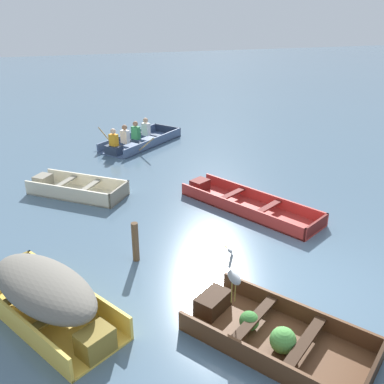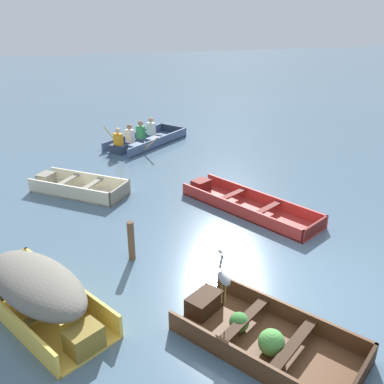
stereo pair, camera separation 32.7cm
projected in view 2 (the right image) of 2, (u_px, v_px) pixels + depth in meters
The scene contains 8 objects.
ground_plane at pixel (281, 296), 7.25m from camera, with size 80.00×80.00×0.00m, color slate.
dinghy_dark_varnish_foreground at pixel (259, 335), 6.22m from camera, with size 2.61×2.92×0.42m.
skiff_cream_near_moored at pixel (76, 187), 11.24m from camera, with size 2.58×2.32×0.38m.
skiff_yellow_mid_moored at pixel (38, 289), 6.65m from camera, with size 2.40×2.97×0.84m.
skiff_red_far_moored at pixel (245, 204), 10.35m from camera, with size 2.62×3.62×0.31m.
rowboat_slate_blue_with_crew at pixel (142, 140), 14.92m from camera, with size 3.22×2.97×0.89m.
heron_on_dinghy at pixel (224, 276), 6.27m from camera, with size 0.17×0.46×0.84m.
mooring_post at pixel (131, 241), 8.15m from camera, with size 0.13×0.13×0.81m, color brown.
Camera 2 is at (-3.05, -5.30, 4.54)m, focal length 40.00 mm.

